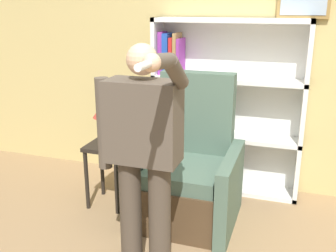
{
  "coord_description": "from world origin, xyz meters",
  "views": [
    {
      "loc": [
        0.4,
        -1.79,
        1.79
      ],
      "look_at": [
        -0.45,
        0.77,
        0.96
      ],
      "focal_mm": 42.0,
      "sensor_mm": 36.0,
      "label": 1
    }
  ],
  "objects_px": {
    "side_table": "(108,158)",
    "table_lamp": "(106,111)",
    "armchair": "(189,176)",
    "person_standing": "(143,149)",
    "bookcase": "(213,108)"
  },
  "relations": [
    {
      "from": "side_table",
      "to": "table_lamp",
      "type": "xyz_separation_m",
      "value": [
        0.0,
        0.0,
        0.44
      ]
    },
    {
      "from": "armchair",
      "to": "person_standing",
      "type": "distance_m",
      "value": 0.98
    },
    {
      "from": "armchair",
      "to": "table_lamp",
      "type": "relative_size",
      "value": 2.99
    },
    {
      "from": "table_lamp",
      "to": "person_standing",
      "type": "bearing_deg",
      "value": -49.98
    },
    {
      "from": "bookcase",
      "to": "table_lamp",
      "type": "height_order",
      "value": "bookcase"
    },
    {
      "from": "armchair",
      "to": "side_table",
      "type": "xyz_separation_m",
      "value": [
        -0.76,
        -0.02,
        0.08
      ]
    },
    {
      "from": "person_standing",
      "to": "side_table",
      "type": "height_order",
      "value": "person_standing"
    },
    {
      "from": "bookcase",
      "to": "table_lamp",
      "type": "distance_m",
      "value": 1.06
    },
    {
      "from": "armchair",
      "to": "table_lamp",
      "type": "distance_m",
      "value": 0.92
    },
    {
      "from": "person_standing",
      "to": "table_lamp",
      "type": "xyz_separation_m",
      "value": [
        -0.67,
        0.8,
        -0.01
      ]
    },
    {
      "from": "armchair",
      "to": "person_standing",
      "type": "height_order",
      "value": "person_standing"
    },
    {
      "from": "bookcase",
      "to": "person_standing",
      "type": "height_order",
      "value": "bookcase"
    },
    {
      "from": "side_table",
      "to": "table_lamp",
      "type": "bearing_deg",
      "value": 0.0
    },
    {
      "from": "bookcase",
      "to": "person_standing",
      "type": "distance_m",
      "value": 1.49
    },
    {
      "from": "person_standing",
      "to": "table_lamp",
      "type": "bearing_deg",
      "value": 130.02
    }
  ]
}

